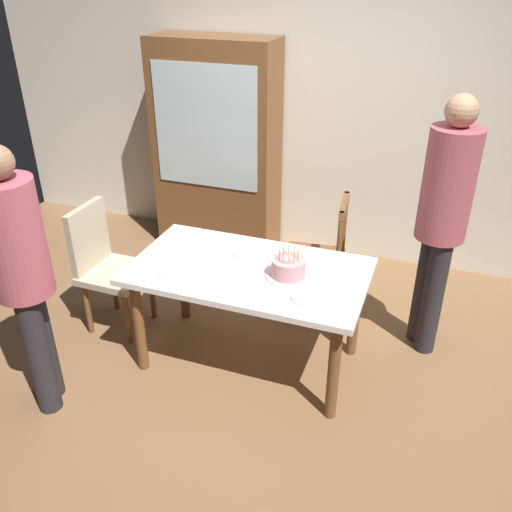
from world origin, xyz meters
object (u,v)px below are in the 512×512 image
object	(u,v)px
birthday_cake	(288,269)
plate_near_celebrant	(176,271)
plate_far_side	(248,252)
person_guest	(443,215)
chair_upholstered	(105,261)
dining_table	(249,282)
china_cabinet	(217,148)
chair_spindle_back	(317,260)
person_celebrant	(22,270)
plate_near_guest	(310,297)

from	to	relation	value
birthday_cake	plate_near_celebrant	distance (m)	0.70
plate_far_side	person_guest	bearing A→B (deg)	19.41
chair_upholstered	person_guest	xyz separation A→B (m)	(2.24, 0.54, 0.49)
dining_table	china_cabinet	distance (m)	1.82
plate_far_side	person_guest	xyz separation A→B (m)	(1.17, 0.41, 0.28)
chair_spindle_back	plate_far_side	bearing A→B (deg)	-121.81
chair_upholstered	person_guest	size ratio (longest dim) A/B	0.53
plate_far_side	person_celebrant	bearing A→B (deg)	-134.44
birthday_cake	chair_spindle_back	distance (m)	0.83
plate_near_guest	person_guest	bearing A→B (deg)	50.62
dining_table	china_cabinet	world-z (taller)	china_cabinet
plate_far_side	plate_near_guest	xyz separation A→B (m)	(0.52, -0.38, 0.00)
dining_table	person_guest	world-z (taller)	person_guest
plate_far_side	person_guest	size ratio (longest dim) A/B	0.12
chair_spindle_back	plate_near_celebrant	bearing A→B (deg)	-126.13
plate_near_celebrant	plate_far_side	world-z (taller)	same
plate_near_celebrant	person_celebrant	xyz separation A→B (m)	(-0.62, -0.60, 0.21)
plate_near_celebrant	plate_near_guest	world-z (taller)	same
dining_table	person_celebrant	xyz separation A→B (m)	(-1.04, -0.79, 0.31)
chair_spindle_back	china_cabinet	size ratio (longest dim) A/B	0.50
plate_near_guest	person_celebrant	bearing A→B (deg)	-157.93
plate_near_celebrant	china_cabinet	bearing A→B (deg)	105.50
chair_spindle_back	person_guest	bearing A→B (deg)	-9.63
chair_spindle_back	person_celebrant	distance (m)	2.07
person_guest	china_cabinet	xyz separation A→B (m)	(-2.00, 0.95, -0.07)
dining_table	plate_near_celebrant	size ratio (longest dim) A/B	6.81
person_guest	china_cabinet	size ratio (longest dim) A/B	0.94
plate_near_guest	chair_spindle_back	distance (m)	0.99
person_celebrant	plate_far_side	bearing A→B (deg)	45.56
chair_upholstered	chair_spindle_back	bearing A→B (deg)	25.92
birthday_cake	plate_near_guest	world-z (taller)	birthday_cake
plate_near_guest	dining_table	bearing A→B (deg)	157.17
plate_near_celebrant	plate_near_guest	bearing A→B (deg)	0.00
chair_spindle_back	plate_near_guest	bearing A→B (deg)	-79.06
dining_table	chair_upholstered	xyz separation A→B (m)	(-1.14, 0.06, -0.10)
plate_near_guest	chair_upholstered	distance (m)	1.62
plate_near_celebrant	person_guest	world-z (taller)	person_guest
plate_far_side	chair_upholstered	distance (m)	1.09
china_cabinet	birthday_cake	bearing A→B (deg)	-53.48
plate_far_side	chair_spindle_back	bearing A→B (deg)	58.19
person_celebrant	plate_near_guest	bearing A→B (deg)	22.07
birthday_cake	chair_upholstered	distance (m)	1.43
plate_far_side	plate_near_guest	size ratio (longest dim) A/B	1.00
person_guest	birthday_cake	bearing A→B (deg)	-143.63
plate_far_side	chair_spindle_back	distance (m)	0.71
chair_spindle_back	birthday_cake	bearing A→B (deg)	-90.27
birthday_cake	chair_upholstered	xyz separation A→B (m)	(-1.40, 0.07, -0.26)
dining_table	birthday_cake	xyz separation A→B (m)	(0.27, -0.01, 0.16)
dining_table	chair_spindle_back	world-z (taller)	chair_spindle_back
plate_near_celebrant	person_celebrant	size ratio (longest dim) A/B	0.13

